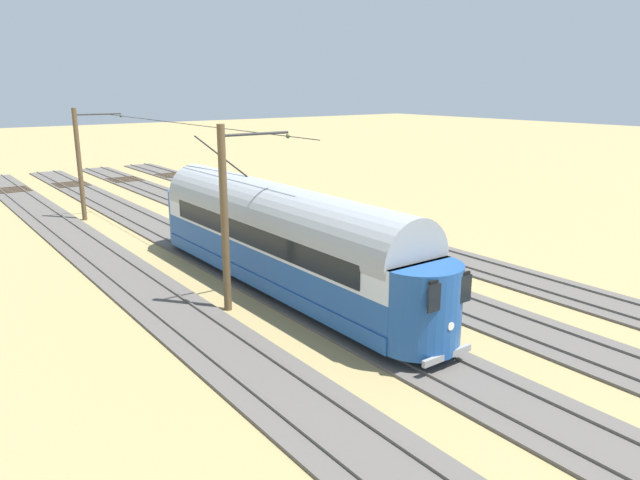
% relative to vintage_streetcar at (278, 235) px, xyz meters
% --- Properties ---
extents(ground_plane, '(220.00, 220.00, 0.00)m').
position_rel_vintage_streetcar_xyz_m(ground_plane, '(-2.23, -1.15, -2.26)').
color(ground_plane, '#9E8956').
extents(track_streetcar_siding, '(2.80, 80.00, 0.18)m').
position_rel_vintage_streetcar_xyz_m(track_streetcar_siding, '(-8.91, -1.47, -2.21)').
color(track_streetcar_siding, '#56514C').
rests_on(track_streetcar_siding, ground).
extents(track_adjacent_siding, '(2.80, 80.00, 0.18)m').
position_rel_vintage_streetcar_xyz_m(track_adjacent_siding, '(-4.46, -1.47, -2.21)').
color(track_adjacent_siding, '#56514C').
rests_on(track_adjacent_siding, ground).
extents(track_third_siding, '(2.80, 80.00, 0.18)m').
position_rel_vintage_streetcar_xyz_m(track_third_siding, '(0.00, -1.47, -2.21)').
color(track_third_siding, '#56514C').
rests_on(track_third_siding, ground).
extents(track_outer_siding, '(2.80, 80.00, 0.18)m').
position_rel_vintage_streetcar_xyz_m(track_outer_siding, '(4.46, -1.47, -2.21)').
color(track_outer_siding, '#56514C').
rests_on(track_outer_siding, ground).
extents(vintage_streetcar, '(2.65, 18.02, 5.52)m').
position_rel_vintage_streetcar_xyz_m(vintage_streetcar, '(0.00, 0.00, 0.00)').
color(vintage_streetcar, '#1E4C93').
rests_on(vintage_streetcar, ground).
extents(catenary_pole_foreground, '(2.95, 0.28, 6.74)m').
position_rel_vintage_streetcar_xyz_m(catenary_pole_foreground, '(2.64, -17.89, 1.27)').
color(catenary_pole_foreground, brown).
rests_on(catenary_pole_foreground, ground).
extents(catenary_pole_mid_near, '(2.95, 0.28, 6.74)m').
position_rel_vintage_streetcar_xyz_m(catenary_pole_mid_near, '(2.64, 0.78, 1.27)').
color(catenary_pole_mid_near, brown).
rests_on(catenary_pole_mid_near, ground).
extents(overhead_wire_run, '(2.74, 22.66, 0.18)m').
position_rel_vintage_streetcar_xyz_m(overhead_wire_run, '(0.10, -9.22, 3.93)').
color(overhead_wire_run, black).
rests_on(overhead_wire_run, ground).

